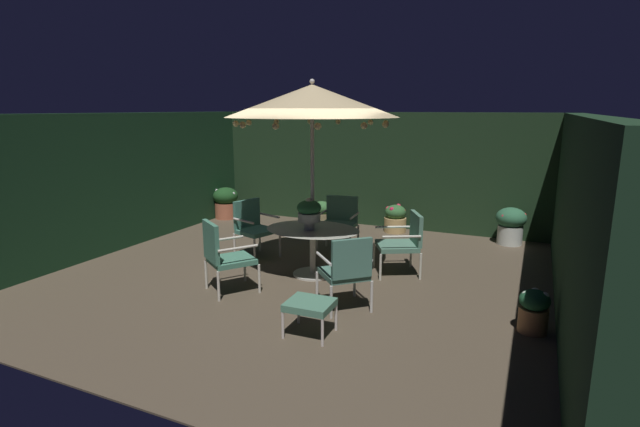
{
  "coord_description": "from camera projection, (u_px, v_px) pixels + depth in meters",
  "views": [
    {
      "loc": [
        3.18,
        -6.37,
        2.5
      ],
      "look_at": [
        0.18,
        0.24,
        0.91
      ],
      "focal_mm": 27.02,
      "sensor_mm": 36.0,
      "label": 1
    }
  ],
  "objects": [
    {
      "name": "potted_plant_right_near",
      "position": [
        226.0,
        202.0,
        11.13
      ],
      "size": [
        0.57,
        0.57,
        0.72
      ],
      "color": "#B05E41",
      "rests_on": "ground_plane"
    },
    {
      "name": "potted_plant_front_corner",
      "position": [
        511.0,
        224.0,
        8.98
      ],
      "size": [
        0.55,
        0.55,
        0.7
      ],
      "color": "silver",
      "rests_on": "ground_plane"
    },
    {
      "name": "hedge_backdrop_rear",
      "position": [
        375.0,
        169.0,
        10.38
      ],
      "size": [
        7.68,
        0.3,
        2.42
      ],
      "primitive_type": "cube",
      "color": "#1B301B",
      "rests_on": "ground_plane"
    },
    {
      "name": "patio_chair_east",
      "position": [
        347.0,
        268.0,
        5.98
      ],
      "size": [
        0.8,
        0.8,
        0.97
      ],
      "color": "silver",
      "rests_on": "ground_plane"
    },
    {
      "name": "centerpiece_planter",
      "position": [
        309.0,
        211.0,
        7.09
      ],
      "size": [
        0.36,
        0.36,
        0.48
      ],
      "color": "beige",
      "rests_on": "patio_dining_table"
    },
    {
      "name": "ground_plane",
      "position": [
        303.0,
        273.0,
        7.49
      ],
      "size": [
        7.68,
        7.38,
        0.02
      ],
      "primitive_type": "cube",
      "color": "brown"
    },
    {
      "name": "hedge_backdrop_right",
      "position": [
        579.0,
        219.0,
        5.74
      ],
      "size": [
        0.3,
        7.38,
        2.42
      ],
      "primitive_type": "cube",
      "color": "#18301D",
      "rests_on": "ground_plane"
    },
    {
      "name": "hedge_backdrop_left",
      "position": [
        120.0,
        181.0,
        8.72
      ],
      "size": [
        0.3,
        7.38,
        2.42
      ],
      "primitive_type": "cube",
      "color": "#18371F",
      "rests_on": "ground_plane"
    },
    {
      "name": "patio_chair_north",
      "position": [
        253.0,
        224.0,
        8.18
      ],
      "size": [
        0.71,
        0.73,
        0.98
      ],
      "color": "beige",
      "rests_on": "ground_plane"
    },
    {
      "name": "patio_chair_southeast",
      "position": [
        404.0,
        240.0,
        7.35
      ],
      "size": [
        0.84,
        0.84,
        0.95
      ],
      "color": "beige",
      "rests_on": "ground_plane"
    },
    {
      "name": "patio_umbrella",
      "position": [
        312.0,
        101.0,
        6.83
      ],
      "size": [
        2.49,
        2.49,
        2.91
      ],
      "color": "silver",
      "rests_on": "ground_plane"
    },
    {
      "name": "potted_plant_left_near",
      "position": [
        395.0,
        218.0,
        9.91
      ],
      "size": [
        0.45,
        0.45,
        0.57
      ],
      "color": "tan",
      "rests_on": "ground_plane"
    },
    {
      "name": "patio_chair_northeast",
      "position": [
        224.0,
        253.0,
        6.57
      ],
      "size": [
        0.81,
        0.82,
        1.01
      ],
      "color": "beige",
      "rests_on": "ground_plane"
    },
    {
      "name": "ottoman_footrest",
      "position": [
        310.0,
        306.0,
        5.37
      ],
      "size": [
        0.52,
        0.46,
        0.4
      ],
      "color": "beige",
      "rests_on": "ground_plane"
    },
    {
      "name": "patio_chair_south",
      "position": [
        340.0,
        219.0,
        8.55
      ],
      "size": [
        0.69,
        0.62,
        0.96
      ],
      "color": "beige",
      "rests_on": "ground_plane"
    },
    {
      "name": "potted_plant_back_right",
      "position": [
        534.0,
        310.0,
        5.45
      ],
      "size": [
        0.34,
        0.34,
        0.5
      ],
      "color": "#A46E44",
      "rests_on": "ground_plane"
    },
    {
      "name": "patio_dining_table",
      "position": [
        313.0,
        239.0,
        7.27
      ],
      "size": [
        1.45,
        1.14,
        0.73
      ],
      "color": "beige",
      "rests_on": "ground_plane"
    },
    {
      "name": "potted_plant_back_center",
      "position": [
        322.0,
        214.0,
        10.38
      ],
      "size": [
        0.44,
        0.44,
        0.55
      ],
      "color": "olive",
      "rests_on": "ground_plane"
    }
  ]
}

